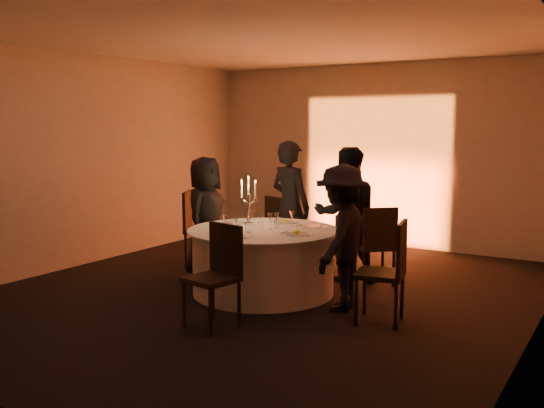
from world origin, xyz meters
The scene contains 34 objects.
floor centered at (0.00, 0.00, 0.00)m, with size 7.00×7.00×0.00m, color black.
ceiling centered at (0.00, 0.00, 3.00)m, with size 7.00×7.00×0.00m, color silver.
wall_back centered at (0.00, 3.50, 1.50)m, with size 7.00×7.00×0.00m, color #A5A099.
wall_left centered at (-3.00, 0.00, 1.50)m, with size 7.00×7.00×0.00m, color #A5A099.
wall_right centered at (3.00, 0.00, 1.50)m, with size 7.00×7.00×0.00m, color #A5A099.
uplighter_fixture centered at (0.00, 3.20, 0.05)m, with size 0.25×0.12×0.10m, color black.
banquet_table centered at (0.00, 0.00, 0.38)m, with size 1.80×1.80×0.77m.
chair_left centered at (-1.57, 0.69, 0.60)m, with size 0.62×0.62×1.07m.
chair_back_left centered at (-0.58, 1.39, 0.56)m, with size 0.56×0.56×0.99m.
chair_back_right centered at (1.03, 1.01, 0.56)m, with size 0.62×0.62×1.00m.
chair_right centered at (1.69, -0.30, 0.60)m, with size 0.54×0.54×1.05m.
chair_front centered at (0.25, -1.25, 0.58)m, with size 0.52×0.52×1.02m.
guest_left centered at (-1.08, 0.28, 0.79)m, with size 0.78×0.51×1.59m, color black.
guest_back_left centered at (-0.29, 1.15, 0.89)m, with size 0.65×0.43×1.79m, color black.
guest_back_right centered at (0.60, 1.05, 0.86)m, with size 0.84×0.65×1.72m, color black.
guest_right centered at (1.08, -0.12, 0.79)m, with size 1.02×0.59×1.59m, color black.
plate_left centered at (-0.50, 0.17, 0.78)m, with size 0.36×0.26×0.01m.
plate_back_left centered at (-0.03, 0.54, 0.79)m, with size 0.36×0.25×0.08m.
plate_back_right centered at (0.41, 0.45, 0.78)m, with size 0.35×0.25×0.01m.
plate_right centered at (0.52, -0.10, 0.79)m, with size 0.36×0.26×0.08m.
plate_front centered at (0.00, -0.58, 0.79)m, with size 0.36×0.25×0.08m.
coffee_cup centered at (-0.45, -0.05, 0.80)m, with size 0.11×0.11×0.07m.
candelabra centered at (-0.36, 0.23, 0.98)m, with size 0.25×0.12×0.61m.
wine_glass_a centered at (0.21, 0.32, 0.91)m, with size 0.07×0.07×0.19m.
wine_glass_b centered at (-0.15, -0.34, 0.91)m, with size 0.07×0.07×0.19m.
wine_glass_c centered at (-0.31, -0.33, 0.91)m, with size 0.07×0.07×0.19m.
wine_glass_d centered at (-0.08, -0.21, 0.91)m, with size 0.07×0.07×0.19m.
wine_glass_e centered at (0.10, 0.15, 0.91)m, with size 0.07×0.07×0.19m.
wine_glass_f centered at (-0.24, 0.17, 0.91)m, with size 0.07×0.07×0.19m.
wine_glass_g centered at (0.07, 0.05, 0.91)m, with size 0.07×0.07×0.19m.
tumbler_a centered at (-0.06, 0.03, 0.82)m, with size 0.07×0.07×0.09m, color white.
tumbler_b centered at (-0.03, 0.40, 0.82)m, with size 0.07×0.07×0.09m, color white.
tumbler_c centered at (0.01, 0.28, 0.82)m, with size 0.07×0.07×0.09m, color white.
tumbler_d centered at (-0.01, -0.31, 0.82)m, with size 0.07×0.07×0.09m, color white.
Camera 1 is at (3.80, -5.97, 2.01)m, focal length 40.00 mm.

